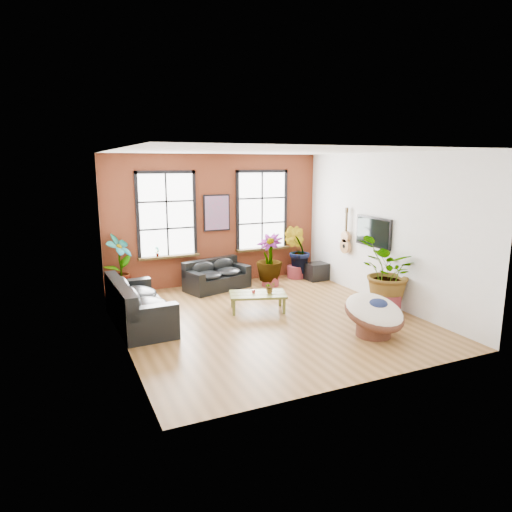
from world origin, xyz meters
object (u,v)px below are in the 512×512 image
at_px(sofa_back, 216,276).
at_px(sofa_left, 136,305).
at_px(papasan_chair, 374,313).
at_px(coffee_table, 258,295).

bearing_deg(sofa_back, sofa_left, -157.53).
distance_m(sofa_left, papasan_chair, 4.75).
distance_m(sofa_back, sofa_left, 3.07).
bearing_deg(sofa_left, papasan_chair, -124.08).
bearing_deg(sofa_left, coffee_table, -96.45).
height_order(sofa_left, papasan_chair, sofa_left).
xyz_separation_m(sofa_back, papasan_chair, (1.66, -4.39, 0.10)).
relative_size(sofa_left, coffee_table, 1.70).
bearing_deg(sofa_back, coffee_table, -99.48).
xyz_separation_m(sofa_back, sofa_left, (-2.39, -1.92, 0.07)).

